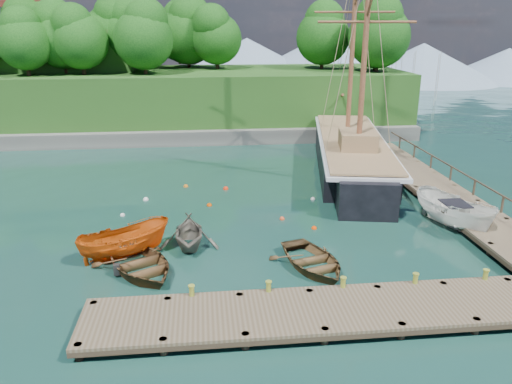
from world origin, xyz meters
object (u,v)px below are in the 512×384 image
(cabin_boat_white, at_px, (452,228))
(rowboat_0, at_px, (140,271))
(rowboat_2, at_px, (312,267))
(motorboat_orange, at_px, (126,257))
(schooner, at_px, (351,157))
(rowboat_1, at_px, (189,246))

(cabin_boat_white, bearing_deg, rowboat_0, 172.87)
(rowboat_2, distance_m, motorboat_orange, 8.89)
(rowboat_2, relative_size, schooner, 0.17)
(motorboat_orange, relative_size, schooner, 0.17)
(rowboat_2, bearing_deg, cabin_boat_white, 7.52)
(rowboat_2, bearing_deg, motorboat_orange, 150.53)
(rowboat_1, xyz_separation_m, cabin_boat_white, (14.22, 0.85, 0.00))
(rowboat_2, bearing_deg, schooner, 51.65)
(rowboat_0, relative_size, schooner, 0.18)
(rowboat_1, height_order, rowboat_2, rowboat_1)
(cabin_boat_white, bearing_deg, rowboat_1, 164.98)
(rowboat_1, height_order, motorboat_orange, rowboat_1)
(rowboat_0, distance_m, rowboat_1, 3.24)
(rowboat_2, xyz_separation_m, motorboat_orange, (-8.64, 2.07, 0.00))
(rowboat_1, bearing_deg, motorboat_orange, -164.97)
(cabin_boat_white, height_order, schooner, schooner)
(cabin_boat_white, bearing_deg, motorboat_orange, 167.07)
(rowboat_0, distance_m, rowboat_2, 7.80)
(cabin_boat_white, bearing_deg, rowboat_2, -174.93)
(rowboat_0, xyz_separation_m, schooner, (14.00, 14.62, 1.08))
(rowboat_1, distance_m, motorboat_orange, 3.11)
(rowboat_2, relative_size, cabin_boat_white, 0.83)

